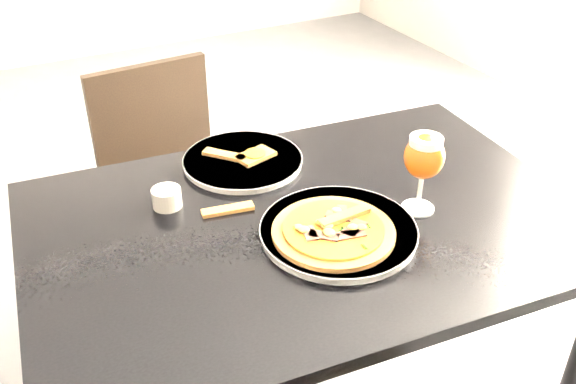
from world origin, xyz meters
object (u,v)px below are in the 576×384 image
beer_glass (424,157)px  pizza (334,230)px  chair_far (172,192)px  dining_table (307,251)px

beer_glass → pizza: bearing=-176.1°
chair_far → pizza: size_ratio=3.36×
chair_far → dining_table: bearing=-84.9°
pizza → beer_glass: (0.23, 0.02, 0.11)m
dining_table → chair_far: size_ratio=1.48×
pizza → beer_glass: bearing=3.9°
pizza → dining_table: bearing=94.7°
beer_glass → dining_table: bearing=161.2°
pizza → beer_glass: beer_glass is taller
chair_far → pizza: (0.12, -0.77, 0.31)m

